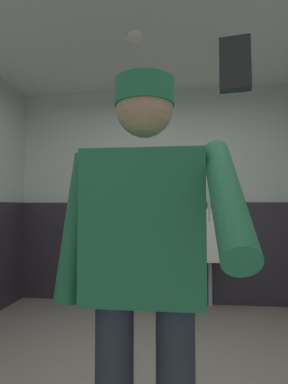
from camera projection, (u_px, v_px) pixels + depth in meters
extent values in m
cube|color=silver|center=(158.00, 194.00, 3.92)|extent=(4.15, 0.12, 2.66)
cube|color=#2D2833|center=(158.00, 252.00, 3.81)|extent=(3.55, 0.03, 1.22)
cylinder|color=white|center=(135.00, 36.00, 2.66)|extent=(0.14, 0.14, 0.03)
cube|color=white|center=(148.00, 235.00, 3.82)|extent=(0.40, 0.05, 0.65)
cube|color=white|center=(146.00, 240.00, 3.65)|extent=(0.34, 0.30, 0.45)
cylinder|color=#B7BABF|center=(148.00, 211.00, 3.83)|extent=(0.04, 0.04, 0.24)
cylinder|color=#B7BABF|center=(147.00, 280.00, 3.75)|extent=(0.05, 0.05, 0.55)
cube|color=white|center=(209.00, 235.00, 3.73)|extent=(0.40, 0.05, 0.65)
cube|color=white|center=(211.00, 241.00, 3.56)|extent=(0.34, 0.30, 0.45)
cylinder|color=#B7BABF|center=(209.00, 211.00, 3.74)|extent=(0.04, 0.04, 0.24)
cylinder|color=#B7BABF|center=(210.00, 282.00, 3.67)|extent=(0.05, 0.05, 0.55)
cube|color=#4C4C51|center=(178.00, 226.00, 3.58)|extent=(0.04, 0.40, 0.90)
cube|color=#26724C|center=(145.00, 226.00, 1.13)|extent=(0.43, 0.24, 0.53)
cylinder|color=#26724C|center=(76.00, 227.00, 1.16)|extent=(0.17, 0.09, 0.56)
cylinder|color=#26724C|center=(225.00, 193.00, 0.88)|extent=(0.09, 0.50, 0.39)
sphere|color=tan|center=(145.00, 109.00, 1.15)|extent=(0.21, 0.21, 0.21)
cylinder|color=#26724C|center=(145.00, 94.00, 1.15)|extent=(0.22, 0.22, 0.10)
cube|color=black|center=(235.00, 64.00, 0.61)|extent=(0.06, 0.04, 0.11)
cube|color=silver|center=(123.00, 188.00, 3.88)|extent=(0.10, 0.07, 0.18)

